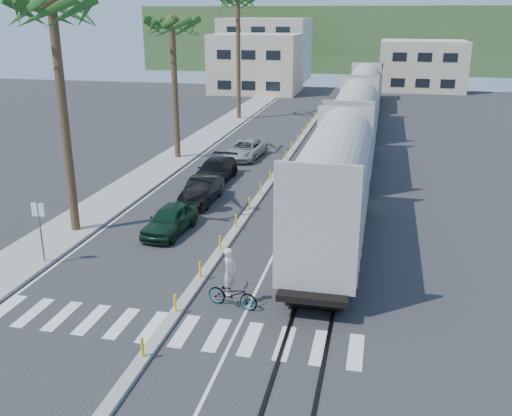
# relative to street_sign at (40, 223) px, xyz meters

# --- Properties ---
(ground) EXTENTS (140.00, 140.00, 0.00)m
(ground) POSITION_rel_street_sign_xyz_m (7.30, -2.00, -1.97)
(ground) COLOR #28282B
(ground) RESTS_ON ground
(sidewalk) EXTENTS (3.00, 90.00, 0.15)m
(sidewalk) POSITION_rel_street_sign_xyz_m (-1.20, 23.00, -1.90)
(sidewalk) COLOR gray
(sidewalk) RESTS_ON ground
(rails) EXTENTS (1.56, 100.00, 0.06)m
(rails) POSITION_rel_street_sign_xyz_m (12.30, 26.00, -1.94)
(rails) COLOR black
(rails) RESTS_ON ground
(median) EXTENTS (0.45, 60.00, 0.85)m
(median) POSITION_rel_street_sign_xyz_m (7.30, 17.96, -1.88)
(median) COLOR gray
(median) RESTS_ON ground
(crosswalk) EXTENTS (14.00, 2.20, 0.01)m
(crosswalk) POSITION_rel_street_sign_xyz_m (7.30, -4.00, -1.97)
(crosswalk) COLOR silver
(crosswalk) RESTS_ON ground
(lane_markings) EXTENTS (9.42, 90.00, 0.01)m
(lane_markings) POSITION_rel_street_sign_xyz_m (5.15, 23.00, -1.97)
(lane_markings) COLOR silver
(lane_markings) RESTS_ON ground
(freight_train) EXTENTS (3.00, 60.94, 5.85)m
(freight_train) POSITION_rel_street_sign_xyz_m (12.30, 25.16, 0.93)
(freight_train) COLOR #A3A195
(freight_train) RESTS_ON ground
(palm_trees) EXTENTS (3.50, 37.20, 13.75)m
(palm_trees) POSITION_rel_street_sign_xyz_m (-0.80, 20.70, 8.84)
(palm_trees) COLOR brown
(palm_trees) RESTS_ON ground
(street_sign) EXTENTS (0.60, 0.08, 3.00)m
(street_sign) POSITION_rel_street_sign_xyz_m (0.00, 0.00, 0.00)
(street_sign) COLOR slate
(street_sign) RESTS_ON ground
(buildings) EXTENTS (38.00, 27.00, 10.00)m
(buildings) POSITION_rel_street_sign_xyz_m (0.89, 69.66, 2.39)
(buildings) COLOR #B8AF92
(buildings) RESTS_ON ground
(hillside) EXTENTS (80.00, 20.00, 12.00)m
(hillside) POSITION_rel_street_sign_xyz_m (7.30, 98.00, 4.03)
(hillside) COLOR #385628
(hillside) RESTS_ON ground
(car_lead) EXTENTS (2.33, 4.51, 1.45)m
(car_lead) POSITION_rel_street_sign_xyz_m (4.10, 4.93, -1.25)
(car_lead) COLOR black
(car_lead) RESTS_ON ground
(car_second) EXTENTS (1.58, 4.47, 1.47)m
(car_second) POSITION_rel_street_sign_xyz_m (4.15, 10.04, -1.24)
(car_second) COLOR black
(car_second) RESTS_ON ground
(car_third) EXTENTS (2.28, 5.20, 1.49)m
(car_third) POSITION_rel_street_sign_xyz_m (3.63, 14.57, -1.23)
(car_third) COLOR black
(car_third) RESTS_ON ground
(car_rear) EXTENTS (3.19, 5.42, 1.39)m
(car_rear) POSITION_rel_street_sign_xyz_m (4.09, 21.23, -1.27)
(car_rear) COLOR #B4B7BA
(car_rear) RESTS_ON ground
(cyclist) EXTENTS (1.50, 2.31, 2.42)m
(cyclist) POSITION_rel_street_sign_xyz_m (9.19, -1.89, -1.21)
(cyclist) COLOR #9EA0A5
(cyclist) RESTS_ON ground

